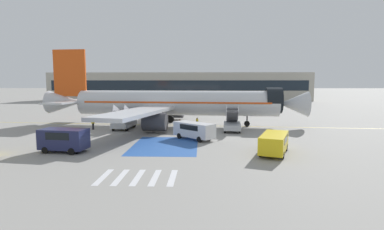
% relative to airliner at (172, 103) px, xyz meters
% --- Properties ---
extents(ground_plane, '(600.00, 600.00, 0.00)m').
position_rel_airliner_xyz_m(ground_plane, '(2.21, 0.67, -3.38)').
color(ground_plane, gray).
extents(apron_leadline_yellow, '(73.81, 6.51, 0.01)m').
position_rel_airliner_xyz_m(apron_leadline_yellow, '(0.76, -0.06, -3.37)').
color(apron_leadline_yellow, gold).
rests_on(apron_leadline_yellow, ground_plane).
extents(apron_stand_patch_blue, '(6.69, 9.47, 0.01)m').
position_rel_airliner_xyz_m(apron_stand_patch_blue, '(0.76, -14.81, -3.37)').
color(apron_stand_patch_blue, '#2856A8').
rests_on(apron_stand_patch_blue, ground_plane).
extents(apron_walkway_bar_0, '(0.44, 3.60, 0.01)m').
position_rel_airliner_xyz_m(apron_walkway_bar_0, '(-2.24, -25.30, -3.37)').
color(apron_walkway_bar_0, silver).
rests_on(apron_walkway_bar_0, ground_plane).
extents(apron_walkway_bar_1, '(0.44, 3.60, 0.01)m').
position_rel_airliner_xyz_m(apron_walkway_bar_1, '(-1.04, -25.30, -3.37)').
color(apron_walkway_bar_1, silver).
rests_on(apron_walkway_bar_1, ground_plane).
extents(apron_walkway_bar_2, '(0.44, 3.60, 0.01)m').
position_rel_airliner_xyz_m(apron_walkway_bar_2, '(0.16, -25.30, -3.37)').
color(apron_walkway_bar_2, silver).
rests_on(apron_walkway_bar_2, ground_plane).
extents(apron_walkway_bar_3, '(0.44, 3.60, 0.01)m').
position_rel_airliner_xyz_m(apron_walkway_bar_3, '(1.36, -25.30, -3.37)').
color(apron_walkway_bar_3, silver).
rests_on(apron_walkway_bar_3, ground_plane).
extents(apron_walkway_bar_4, '(0.44, 3.60, 0.01)m').
position_rel_airliner_xyz_m(apron_walkway_bar_4, '(2.56, -25.30, -3.37)').
color(apron_walkway_bar_4, silver).
rests_on(apron_walkway_bar_4, ground_plane).
extents(airliner, '(39.92, 34.89, 11.60)m').
position_rel_airliner_xyz_m(airliner, '(0.00, 0.00, 0.00)').
color(airliner, silver).
rests_on(airliner, ground_plane).
extents(boarding_stairs_forward, '(2.60, 5.38, 3.68)m').
position_rel_airliner_xyz_m(boarding_stairs_forward, '(8.62, -5.17, -2.43)').
color(boarding_stairs_forward, '#ADB2BA').
rests_on(boarding_stairs_forward, ground_plane).
extents(boarding_stairs_aft, '(2.60, 5.38, 3.59)m').
position_rel_airliner_xyz_m(boarding_stairs_aft, '(-6.36, -3.88, -2.44)').
color(boarding_stairs_aft, '#ADB2BA').
rests_on(boarding_stairs_aft, ground_plane).
extents(fuel_tanker, '(3.22, 10.61, 3.53)m').
position_rel_airliner_xyz_m(fuel_tanker, '(-8.74, 19.76, -1.59)').
color(fuel_tanker, '#38383D').
rests_on(fuel_tanker, ground_plane).
extents(service_van_1, '(4.98, 4.76, 1.93)m').
position_rel_airliner_xyz_m(service_van_1, '(3.66, -11.35, -2.21)').
color(service_van_1, silver).
rests_on(service_van_1, ground_plane).
extents(service_van_2, '(3.77, 5.65, 1.83)m').
position_rel_airliner_xyz_m(service_van_2, '(11.16, -18.08, -2.26)').
color(service_van_2, yellow).
rests_on(service_van_2, ground_plane).
extents(service_van_3, '(4.52, 2.59, 2.18)m').
position_rel_airliner_xyz_m(service_van_3, '(-8.36, -18.03, -2.07)').
color(service_van_3, '#1E234C').
rests_on(service_van_3, ground_plane).
extents(ground_crew_0, '(0.42, 0.49, 1.82)m').
position_rel_airliner_xyz_m(ground_crew_0, '(-10.52, -4.67, -2.32)').
color(ground_crew_0, '#2D2D33').
rests_on(ground_crew_0, ground_plane).
extents(ground_crew_1, '(0.48, 0.34, 1.67)m').
position_rel_airliner_xyz_m(ground_crew_1, '(-1.55, -2.88, -2.42)').
color(ground_crew_1, black).
rests_on(ground_crew_1, ground_plane).
extents(ground_crew_2, '(0.35, 0.48, 1.61)m').
position_rel_airliner_xyz_m(ground_crew_2, '(3.88, -3.64, -2.46)').
color(ground_crew_2, '#2D2D33').
rests_on(ground_crew_2, ground_plane).
extents(ground_crew_3, '(0.40, 0.49, 1.67)m').
position_rel_airliner_xyz_m(ground_crew_3, '(1.62, -5.78, -2.42)').
color(ground_crew_3, black).
rests_on(ground_crew_3, ground_plane).
extents(terminal_building, '(92.87, 12.10, 9.97)m').
position_rel_airliner_xyz_m(terminal_building, '(-3.68, 64.38, 1.61)').
color(terminal_building, '#B2AD9E').
rests_on(terminal_building, ground_plane).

